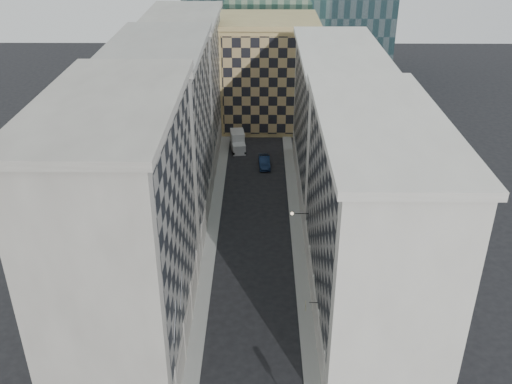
{
  "coord_description": "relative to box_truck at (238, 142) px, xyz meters",
  "views": [
    {
      "loc": [
        0.67,
        -30.24,
        37.49
      ],
      "look_at": [
        0.31,
        14.6,
        13.82
      ],
      "focal_mm": 40.0,
      "sensor_mm": 36.0,
      "label": 1
    }
  ],
  "objects": [
    {
      "name": "tan_block",
      "position": [
        4.99,
        11.94,
        8.19
      ],
      "size": [
        16.8,
        14.8,
        18.8
      ],
      "color": "tan",
      "rests_on": "ground"
    },
    {
      "name": "bldg_left_b",
      "position": [
        -7.89,
        -22.96,
        10.08
      ],
      "size": [
        10.8,
        22.8,
        22.7
      ],
      "color": "gray",
      "rests_on": "ground"
    },
    {
      "name": "sidewalk_east",
      "position": [
        8.24,
        -25.96,
        -1.17
      ],
      "size": [
        1.5,
        100.0,
        0.15
      ],
      "primitive_type": "cube",
      "color": "gray",
      "rests_on": "ground"
    },
    {
      "name": "box_truck",
      "position": [
        0.0,
        0.0,
        0.0
      ],
      "size": [
        2.78,
        5.44,
        2.86
      ],
      "rotation": [
        0.0,
        0.0,
        0.13
      ],
      "color": "silver",
      "rests_on": "ground"
    },
    {
      "name": "sidewalk_west",
      "position": [
        -2.26,
        -25.96,
        -1.17
      ],
      "size": [
        1.5,
        100.0,
        0.15
      ],
      "primitive_type": "cube",
      "color": "gray",
      "rests_on": "ground"
    },
    {
      "name": "bldg_right_a",
      "position": [
        13.87,
        -40.96,
        9.08
      ],
      "size": [
        10.8,
        26.8,
        20.7
      ],
      "color": "beige",
      "rests_on": "ground"
    },
    {
      "name": "flagpoles_left",
      "position": [
        -2.91,
        -49.96,
        6.76
      ],
      "size": [
        0.1,
        6.33,
        2.33
      ],
      "color": "gray",
      "rests_on": "ground"
    },
    {
      "name": "bldg_right_b",
      "position": [
        13.89,
        -13.96,
        8.6
      ],
      "size": [
        10.8,
        28.8,
        19.7
      ],
      "color": "beige",
      "rests_on": "ground"
    },
    {
      "name": "shop_sign",
      "position": [
        7.96,
        -44.77,
        2.59
      ],
      "size": [
        1.14,
        0.69,
        0.77
      ],
      "rotation": [
        0.0,
        0.0,
        -0.04
      ],
      "color": "black",
      "rests_on": "ground"
    },
    {
      "name": "bldg_left_a",
      "position": [
        -7.89,
        -44.96,
        10.58
      ],
      "size": [
        10.8,
        22.8,
        23.7
      ],
      "color": "gray",
      "rests_on": "ground"
    },
    {
      "name": "bldg_left_c",
      "position": [
        -7.89,
        -0.96,
        9.58
      ],
      "size": [
        10.8,
        22.8,
        21.7
      ],
      "color": "gray",
      "rests_on": "ground"
    },
    {
      "name": "bracket_lamp",
      "position": [
        7.37,
        -31.96,
        4.96
      ],
      "size": [
        1.98,
        0.36,
        0.36
      ],
      "color": "black",
      "rests_on": "ground"
    },
    {
      "name": "dark_car",
      "position": [
        4.3,
        -6.73,
        -0.46
      ],
      "size": [
        1.89,
        4.84,
        1.57
      ],
      "primitive_type": "imported",
      "rotation": [
        0.0,
        0.0,
        0.05
      ],
      "color": "#101F3B",
      "rests_on": "ground"
    }
  ]
}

